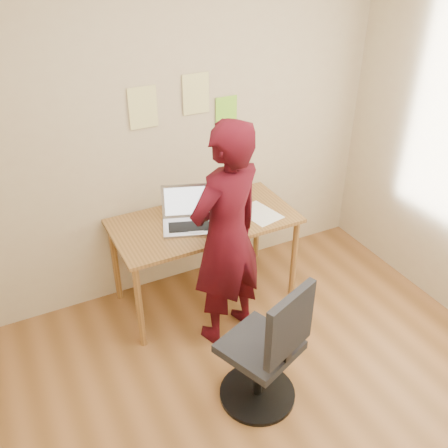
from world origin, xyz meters
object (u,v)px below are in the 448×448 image
office_chair (267,355)px  person (226,237)px  desk (204,229)px  phone (231,227)px  laptop (188,218)px

office_chair → person: person is taller
desk → phone: bearing=-55.6°
desk → person: (-0.03, -0.43, 0.19)m
laptop → desk: bearing=21.8°
office_chair → person: 0.83m
person → phone: bearing=-140.7°
desk → office_chair: office_chair is taller
person → office_chair: bearing=66.7°
desk → laptop: (-0.14, -0.01, 0.14)m
desk → office_chair: 1.17m
laptop → phone: laptop is taller
desk → person: bearing=-94.0°
laptop → office_chair: (0.03, -1.13, -0.38)m
phone → person: size_ratio=0.07×
desk → laptop: bearing=-177.7°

